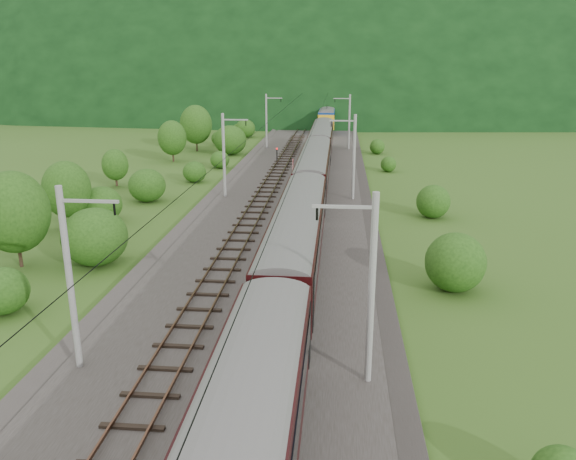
{
  "coord_description": "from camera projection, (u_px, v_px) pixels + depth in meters",
  "views": [
    {
      "loc": [
        4.76,
        -20.7,
        13.0
      ],
      "look_at": [
        1.65,
        13.59,
        2.6
      ],
      "focal_mm": 35.0,
      "sensor_mm": 36.0,
      "label": 1
    }
  ],
  "objects": [
    {
      "name": "ground",
      "position": [
        221.0,
        379.0,
        23.91
      ],
      "size": [
        600.0,
        600.0,
        0.0
      ],
      "primitive_type": "plane",
      "color": "#38581B",
      "rests_on": "ground"
    },
    {
      "name": "railbed",
      "position": [
        255.0,
        286.0,
        33.4
      ],
      "size": [
        14.0,
        220.0,
        0.3
      ],
      "primitive_type": "cube",
      "color": "#38332D",
      "rests_on": "ground"
    },
    {
      "name": "track_left",
      "position": [
        215.0,
        281.0,
        33.54
      ],
      "size": [
        2.4,
        220.0,
        0.27
      ],
      "color": "brown",
      "rests_on": "railbed"
    },
    {
      "name": "track_right",
      "position": [
        295.0,
        284.0,
        33.13
      ],
      "size": [
        2.4,
        220.0,
        0.27
      ],
      "color": "brown",
      "rests_on": "railbed"
    },
    {
      "name": "catenary_left",
      "position": [
        225.0,
        154.0,
        53.64
      ],
      "size": [
        2.54,
        192.28,
        8.0
      ],
      "color": "gray",
      "rests_on": "railbed"
    },
    {
      "name": "catenary_right",
      "position": [
        353.0,
        155.0,
        52.58
      ],
      "size": [
        2.54,
        192.28,
        8.0
      ],
      "color": "gray",
      "rests_on": "railbed"
    },
    {
      "name": "overhead_wires",
      "position": [
        253.0,
        171.0,
        31.39
      ],
      "size": [
        4.83,
        198.0,
        0.03
      ],
      "color": "black",
      "rests_on": "ground"
    },
    {
      "name": "mountain_main",
      "position": [
        331.0,
        89.0,
        271.77
      ],
      "size": [
        504.0,
        360.0,
        244.0
      ],
      "primitive_type": "ellipsoid",
      "color": "black",
      "rests_on": "ground"
    },
    {
      "name": "mountain_ridge",
      "position": [
        121.0,
        85.0,
        320.3
      ],
      "size": [
        336.0,
        280.0,
        132.0
      ],
      "primitive_type": "ellipsoid",
      "color": "black",
      "rests_on": "ground"
    },
    {
      "name": "train",
      "position": [
        308.0,
        187.0,
        44.31
      ],
      "size": [
        2.9,
        139.24,
        5.04
      ],
      "color": "black",
      "rests_on": "ground"
    },
    {
      "name": "hazard_post_near",
      "position": [
        293.0,
        166.0,
        66.27
      ],
      "size": [
        0.17,
        0.17,
        1.62
      ],
      "primitive_type": "cylinder",
      "color": "red",
      "rests_on": "railbed"
    },
    {
      "name": "hazard_post_far",
      "position": [
        295.0,
        177.0,
        60.15
      ],
      "size": [
        0.16,
        0.16,
        1.48
      ],
      "primitive_type": "cylinder",
      "color": "red",
      "rests_on": "railbed"
    },
    {
      "name": "signal",
      "position": [
        277.0,
        154.0,
        72.46
      ],
      "size": [
        0.22,
        0.22,
        1.95
      ],
      "color": "black",
      "rests_on": "railbed"
    },
    {
      "name": "vegetation_left",
      "position": [
        61.0,
        219.0,
        38.81
      ],
      "size": [
        12.03,
        146.46,
        6.81
      ],
      "color": "#1E4412",
      "rests_on": "ground"
    },
    {
      "name": "vegetation_right",
      "position": [
        507.0,
        376.0,
        21.52
      ],
      "size": [
        5.21,
        105.22,
        3.16
      ],
      "color": "#1E4412",
      "rests_on": "ground"
    }
  ]
}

